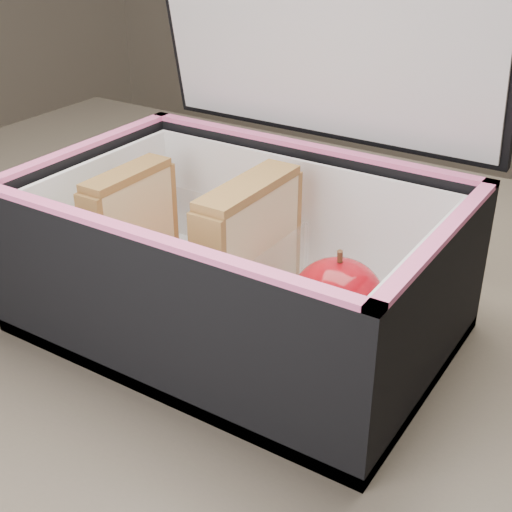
{
  "coord_description": "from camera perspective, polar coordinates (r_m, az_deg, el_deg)",
  "views": [
    {
      "loc": [
        0.27,
        -0.45,
        1.07
      ],
      "look_at": [
        0.0,
        -0.04,
        0.81
      ],
      "focal_mm": 50.0,
      "sensor_mm": 36.0,
      "label": 1
    }
  ],
  "objects": [
    {
      "name": "kitchen_table",
      "position": [
        0.67,
        1.58,
        -10.31
      ],
      "size": [
        1.2,
        0.8,
        0.75
      ],
      "color": "brown",
      "rests_on": "ground"
    },
    {
      "name": "lunch_bag",
      "position": [
        0.55,
        -1.19,
        0.59
      ],
      "size": [
        0.32,
        0.26,
        0.33
      ],
      "color": "black",
      "rests_on": "kitchen_table"
    },
    {
      "name": "plastic_tub",
      "position": [
        0.58,
        -5.47,
        -0.43
      ],
      "size": [
        0.16,
        0.12,
        0.07
      ],
      "primitive_type": null,
      "color": "white",
      "rests_on": "lunch_bag"
    },
    {
      "name": "sandwich_left",
      "position": [
        0.61,
        -9.99,
        2.49
      ],
      "size": [
        0.02,
        0.09,
        0.1
      ],
      "color": "tan",
      "rests_on": "plastic_tub"
    },
    {
      "name": "sandwich_right",
      "position": [
        0.54,
        -0.58,
        0.33
      ],
      "size": [
        0.03,
        0.1,
        0.11
      ],
      "color": "tan",
      "rests_on": "plastic_tub"
    },
    {
      "name": "carrot_sticks",
      "position": [
        0.6,
        -4.82,
        -1.38
      ],
      "size": [
        0.06,
        0.15,
        0.03
      ],
      "color": "#FD3D00",
      "rests_on": "plastic_tub"
    },
    {
      "name": "paper_napkin",
      "position": [
        0.54,
        6.37,
        -6.61
      ],
      "size": [
        0.09,
        0.09,
        0.01
      ],
      "primitive_type": "cube",
      "rotation": [
        0.0,
        0.0,
        -0.16
      ],
      "color": "white",
      "rests_on": "lunch_bag"
    },
    {
      "name": "red_apple",
      "position": [
        0.52,
        6.52,
        -3.58
      ],
      "size": [
        0.08,
        0.08,
        0.07
      ],
      "rotation": [
        0.0,
        0.0,
        0.24
      ],
      "color": "maroon",
      "rests_on": "paper_napkin"
    }
  ]
}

